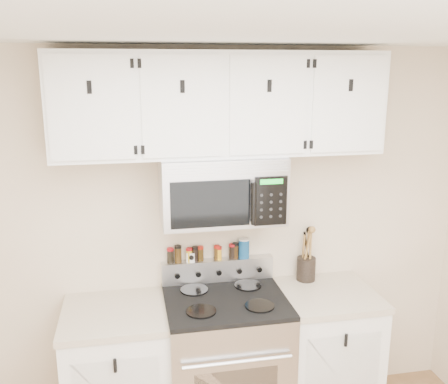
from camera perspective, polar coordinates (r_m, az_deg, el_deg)
name	(u,v)px	position (r m, az deg, el deg)	size (l,w,h in m)	color
back_wall	(217,237)	(3.39, -0.86, -5.14)	(3.50, 0.01, 2.50)	#BFAC8F
ceiling	(325,21)	(1.52, 11.51, 18.65)	(3.50, 3.50, 0.01)	white
range	(226,363)	(3.45, 0.19, -18.96)	(0.76, 0.65, 1.10)	#B7B7BA
base_cabinet_left	(118,377)	(3.43, -11.99, -19.95)	(0.64, 0.62, 0.92)	white
base_cabinet_right	(324,353)	(3.65, 11.32, -17.62)	(0.64, 0.62, 0.92)	white
microwave	(222,189)	(3.10, -0.24, 0.35)	(0.76, 0.44, 0.42)	#9E9EA3
upper_cabinets	(221,104)	(3.04, -0.36, 10.03)	(2.00, 0.35, 0.62)	white
utensil_crock	(306,267)	(3.55, 9.37, -8.45)	(0.13, 0.13, 0.38)	black
kitchen_timer	(191,257)	(3.37, -3.78, -7.41)	(0.05, 0.05, 0.06)	white
salt_canister	(244,248)	(3.42, 2.28, -6.42)	(0.07, 0.07, 0.14)	#134C87
spice_jar_0	(170,255)	(3.35, -6.15, -7.23)	(0.05, 0.05, 0.10)	black
spice_jar_1	(178,254)	(3.35, -5.27, -7.06)	(0.05, 0.05, 0.12)	#3C280E
spice_jar_2	(189,255)	(3.36, -4.00, -7.17)	(0.04, 0.04, 0.09)	gold
spice_jar_3	(195,254)	(3.37, -3.30, -7.07)	(0.04, 0.04, 0.10)	black
spice_jar_4	(201,253)	(3.37, -2.69, -7.03)	(0.04, 0.04, 0.10)	#3B290E
spice_jar_5	(217,252)	(3.39, -0.83, -6.92)	(0.04, 0.04, 0.10)	#442D10
spice_jar_6	(219,253)	(3.39, -0.62, -6.98)	(0.04, 0.04, 0.09)	gold
spice_jar_7	(232,251)	(3.41, 0.95, -6.77)	(0.05, 0.05, 0.10)	black
spice_jar_8	(235,251)	(3.41, 1.30, -6.71)	(0.04, 0.04, 0.11)	#39230D
spice_jar_9	(243,250)	(3.42, 2.14, -6.69)	(0.04, 0.04, 0.10)	gold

